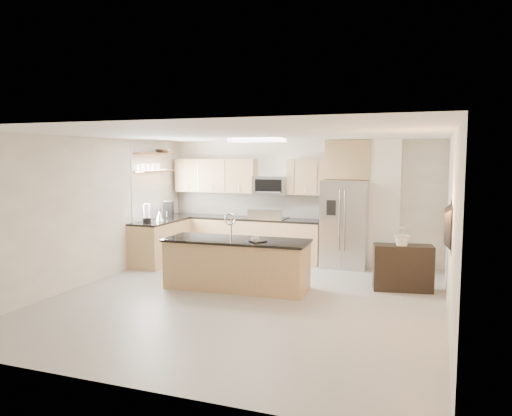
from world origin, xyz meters
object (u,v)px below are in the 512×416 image
at_px(platter, 257,240).
at_px(range, 269,239).
at_px(microwave, 271,185).
at_px(flower_vase, 403,227).
at_px(island, 237,264).
at_px(kettle, 160,216).
at_px(television, 444,226).
at_px(refrigerator, 345,224).
at_px(credenza, 403,268).
at_px(coffee_maker, 168,210).
at_px(cup, 256,240).
at_px(blender, 147,215).
at_px(bowl, 163,150).

bearing_deg(platter, range, 104.06).
distance_m(microwave, flower_vase, 3.41).
distance_m(island, kettle, 2.62).
bearing_deg(television, refrigerator, 31.04).
bearing_deg(microwave, flower_vase, -30.68).
relative_size(credenza, coffee_maker, 2.63).
height_order(microwave, platter, microwave).
bearing_deg(microwave, platter, -76.60).
height_order(microwave, cup, microwave).
bearing_deg(blender, platter, -17.63).
height_order(range, credenza, range).
bearing_deg(flower_vase, bowl, 169.02).
xyz_separation_m(platter, coffee_maker, (-2.70, 1.75, 0.23)).
relative_size(credenza, blender, 2.46).
distance_m(range, cup, 2.68).
bearing_deg(bowl, blender, -79.73).
bearing_deg(cup, bowl, 145.57).
bearing_deg(coffee_maker, refrigerator, 9.35).
relative_size(credenza, kettle, 3.90).
height_order(range, bowl, bowl).
bearing_deg(blender, bowl, 100.27).
distance_m(microwave, refrigerator, 1.82).
bearing_deg(microwave, credenza, -29.49).
xyz_separation_m(refrigerator, blender, (-3.73, -1.52, 0.20)).
height_order(range, refrigerator, refrigerator).
bearing_deg(blender, range, 36.98).
height_order(blender, bowl, bowl).
height_order(refrigerator, cup, refrigerator).
bearing_deg(range, platter, -75.94).
relative_size(microwave, refrigerator, 0.43).
distance_m(range, television, 4.78).
distance_m(credenza, flower_vase, 0.71).
bearing_deg(television, credenza, 20.74).
xyz_separation_m(range, flower_vase, (2.90, -1.60, 0.62)).
distance_m(platter, kettle, 2.92).
bearing_deg(coffee_maker, range, 17.60).
relative_size(blender, kettle, 1.59).
relative_size(cup, kettle, 0.52).
bearing_deg(blender, cup, -20.46).
bearing_deg(coffee_maker, bowl, 156.33).
xyz_separation_m(platter, bowl, (-2.85, 1.82, 1.52)).
bearing_deg(cup, refrigerator, 67.89).
xyz_separation_m(cup, coffee_maker, (-2.73, 1.91, 0.19)).
height_order(credenza, flower_vase, flower_vase).
bearing_deg(range, cup, -76.17).
relative_size(coffee_maker, flower_vase, 0.58).
xyz_separation_m(credenza, bowl, (-5.15, 0.92, 2.00)).
distance_m(island, blender, 2.52).
distance_m(platter, television, 3.03).
relative_size(microwave, platter, 2.23).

